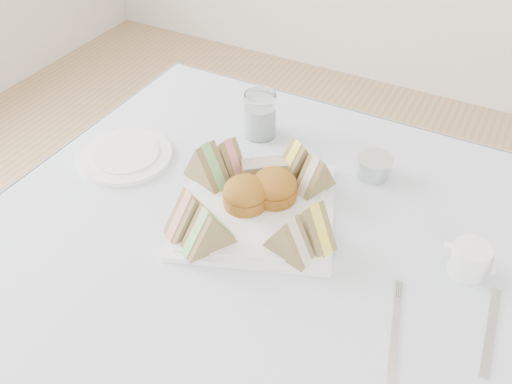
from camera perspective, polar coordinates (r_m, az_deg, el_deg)
The scene contains 20 objects.
table at distance 1.23m, azimuth -0.05°, elevation -18.47°, with size 0.90×0.90×0.74m, color brown.
tablecloth at distance 0.93m, azimuth -0.06°, elevation -6.72°, with size 1.02×1.02×0.01m, color white.
serving_plate at distance 1.00m, azimuth 0.00°, elevation -1.91°, with size 0.28×0.28×0.01m, color white.
sandwich_fl_a at distance 0.93m, azimuth -6.84°, elevation -2.00°, with size 0.09×0.04×0.08m, color olive, non-canonical shape.
sandwich_fl_b at distance 0.90m, azimuth -5.11°, elevation -3.77°, with size 0.09×0.04×0.08m, color olive, non-canonical shape.
sandwich_fr_a at distance 0.91m, azimuth 5.93°, elevation -3.17°, with size 0.09×0.04×0.08m, color olive, non-canonical shape.
sandwich_fr_b at distance 0.89m, azimuth 3.53°, elevation -4.66°, with size 0.09×0.04×0.08m, color olive, non-canonical shape.
sandwich_bl_a at distance 1.03m, azimuth -5.25°, elevation 3.14°, with size 0.10×0.05×0.09m, color olive, non-canonical shape.
sandwich_bl_b at distance 1.06m, azimuth -2.96°, elevation 3.91°, with size 0.08×0.04×0.07m, color olive, non-canonical shape.
sandwich_br_a at distance 1.02m, azimuth 6.27°, elevation 1.99°, with size 0.08×0.04×0.08m, color olive, non-canonical shape.
sandwich_br_b at distance 1.05m, azimuth 4.41°, elevation 3.49°, with size 0.09×0.04×0.08m, color olive, non-canonical shape.
scone_left at distance 0.98m, azimuth -1.13°, elevation -0.16°, with size 0.08×0.08×0.06m, color #985F15.
scone_right at distance 1.00m, azimuth 1.94°, elevation 0.57°, with size 0.09×0.09×0.06m, color #985F15.
pastry_slice at distance 1.05m, azimuth 0.86°, elevation 2.30°, with size 0.09×0.03×0.04m, color beige.
side_plate at distance 1.16m, azimuth -13.55°, elevation 3.70°, with size 0.19×0.19×0.01m, color white.
water_glass at distance 1.17m, azimuth 0.43°, elevation 8.13°, with size 0.07×0.07×0.10m, color white.
tea_strainer at distance 1.10m, azimuth 12.30°, elevation 2.51°, with size 0.07×0.07×0.04m, color #B8B8BF.
knife at distance 0.90m, azimuth 23.47°, elevation -13.21°, with size 0.01×0.17×0.00m, color #B8B8BF.
fork at distance 0.84m, azimuth 14.26°, elevation -15.56°, with size 0.01×0.19×0.00m, color #B8B8BF.
creamer_jug at distance 0.95m, azimuth 21.52°, elevation -6.62°, with size 0.06×0.06×0.05m, color white.
Camera 1 is at (0.30, -0.55, 1.43)m, focal length 38.00 mm.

